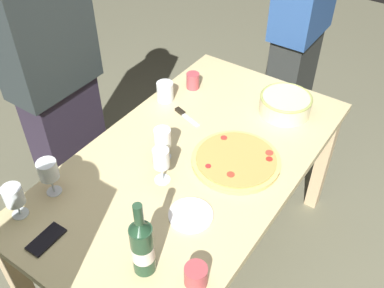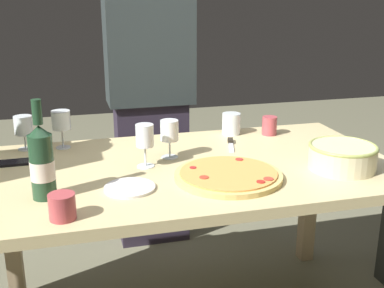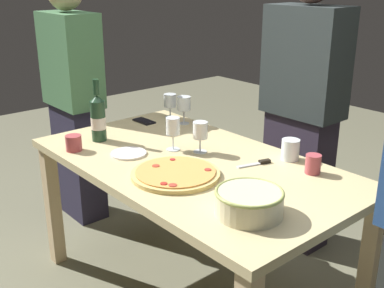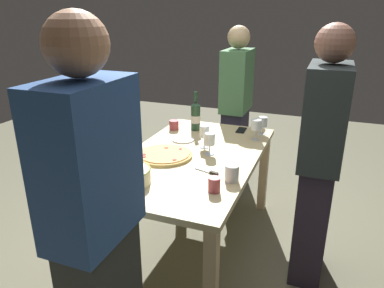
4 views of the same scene
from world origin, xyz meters
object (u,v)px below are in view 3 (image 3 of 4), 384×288
Objects in this scene: person_guest_left at (74,102)px; wine_bottle at (98,118)px; cup_amber at (313,164)px; cup_ceramic at (290,150)px; cup_spare at (74,143)px; serving_bowl at (249,202)px; side_plate at (129,153)px; person_guest_right at (302,111)px; pizza_knife at (258,163)px; pizza at (175,174)px; cell_phone at (144,121)px; dining_table at (192,179)px; wine_glass_far_left at (200,132)px; wine_glass_near_pizza at (184,105)px; wine_glass_far_right at (173,128)px; wine_glass_by_bottle at (170,101)px.

wine_bottle is at bearing -16.04° from person_guest_left.
cup_amber is 0.18m from cup_ceramic.
serving_bowl is at bearing 9.22° from cup_spare.
side_plate is (-0.73, -0.49, -0.04)m from cup_amber.
pizza_knife is at bearing 20.16° from person_guest_right.
pizza is 0.84m from cell_phone.
dining_table is at bearing -138.19° from pizza_knife.
wine_glass_far_left is 0.92× the size of pizza_knife.
person_guest_left is at bearing -169.51° from cup_amber.
cup_amber is 0.72m from person_guest_right.
wine_glass_near_pizza is 0.78m from cup_ceramic.
wine_glass_near_pizza is 0.98× the size of wine_glass_far_right.
wine_glass_near_pizza is at bearing 149.82° from wine_glass_far_left.
cup_amber is 0.61× the size of cell_phone.
cell_phone is at bearing -173.98° from cup_amber.
cup_ceramic is 0.98m from cell_phone.
pizza is at bearing 4.93° from person_guest_right.
cup_ceramic is 0.06× the size of person_guest_left.
wine_glass_by_bottle reaches higher than cup_ceramic.
pizza is 0.35m from wine_glass_far_right.
person_guest_right is (0.26, 1.03, 0.08)m from side_plate.
wine_glass_near_pizza is at bearing 168.64° from pizza_knife.
side_plate is (0.37, -0.55, -0.10)m from wine_glass_by_bottle.
wine_glass_far_right is 1.94× the size of cup_amber.
cup_spare reaches higher than cell_phone.
cell_phone is at bearing 107.40° from wine_bottle.
cup_spare is 0.05× the size of person_guest_left.
side_plate is (0.28, -0.00, -0.12)m from wine_bottle.
cup_spare is (-0.59, -0.18, 0.03)m from pizza.
person_guest_left is (-1.48, -0.36, -0.00)m from cup_ceramic.
cup_spare is at bearing -137.27° from cup_ceramic.
pizza is 1.19× the size of wine_bottle.
cup_amber is at bearing 34.09° from dining_table.
wine_glass_near_pizza is at bearing 89.11° from cup_spare.
side_plate is at bearing -113.62° from wine_glass_far_right.
dining_table is 0.63m from cup_spare.
person_guest_right is (-0.30, 0.48, 0.04)m from cup_ceramic.
wine_glass_far_right reaches higher than cup_ceramic.
wine_glass_far_right is (0.31, -0.33, -0.00)m from wine_glass_near_pizza.
pizza_knife is at bearing 69.41° from pizza.
wine_glass_by_bottle is 0.63m from wine_glass_far_left.
wine_bottle is (-1.09, 0.01, 0.07)m from serving_bowl.
serving_bowl is 0.76m from wine_glass_far_right.
cell_phone is 0.09× the size of person_guest_right.
wine_glass_by_bottle is at bearing 169.41° from pizza_knife.
pizza is 2.23× the size of side_plate.
wine_bottle is 0.31m from side_plate.
pizza is 2.33× the size of wine_glass_far_right.
pizza is 0.34m from wine_glass_far_left.
cup_amber is 0.25m from pizza_knife.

